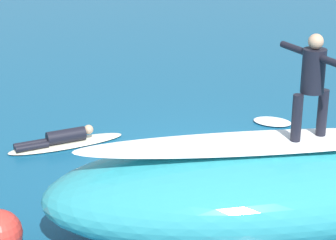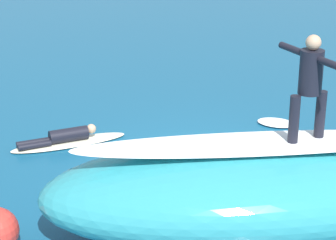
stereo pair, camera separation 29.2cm
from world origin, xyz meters
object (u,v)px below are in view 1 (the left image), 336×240
(surfboard_riding, at_px, (308,140))
(surfer_paddling, at_px, (60,137))
(surfer_riding, at_px, (313,79))
(surfboard_paddling, at_px, (67,144))

(surfboard_riding, height_order, surfer_paddling, surfboard_riding)
(surfer_riding, distance_m, surfer_paddling, 5.94)
(surfboard_paddling, bearing_deg, surfboard_riding, -63.99)
(surfer_riding, relative_size, surfer_paddling, 0.97)
(surfboard_riding, bearing_deg, surfboard_paddling, -66.28)
(surfer_paddling, bearing_deg, surfer_riding, -62.80)
(surfer_riding, distance_m, surfboard_paddling, 5.95)
(surfboard_paddling, distance_m, surfer_paddling, 0.21)
(surfboard_paddling, bearing_deg, surfer_paddling, 180.00)
(surfboard_riding, relative_size, surfer_paddling, 1.13)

